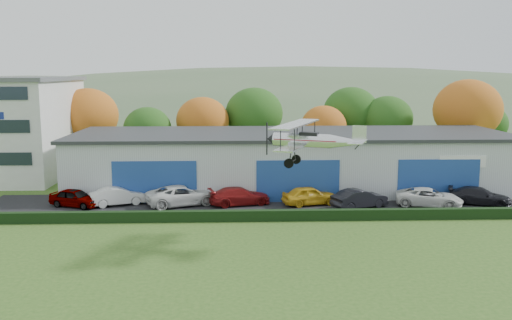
{
  "coord_description": "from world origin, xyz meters",
  "views": [
    {
      "loc": [
        -0.25,
        -23.37,
        10.9
      ],
      "look_at": [
        1.12,
        12.91,
        5.09
      ],
      "focal_mm": 38.68,
      "sensor_mm": 36.0,
      "label": 1
    }
  ],
  "objects_px": {
    "car_5": "(360,199)",
    "biplane": "(310,139)",
    "car_2": "(182,195)",
    "car_6": "(429,197)",
    "car_1": "(118,196)",
    "car_7": "(480,196)",
    "hangar": "(291,160)",
    "car_0": "(75,198)",
    "car_4": "(310,195)",
    "car_3": "(240,196)"
  },
  "relations": [
    {
      "from": "car_3",
      "to": "car_4",
      "type": "xyz_separation_m",
      "value": [
        5.81,
        -0.21,
        0.04
      ]
    },
    {
      "from": "hangar",
      "to": "car_6",
      "type": "xyz_separation_m",
      "value": [
        10.55,
        -8.0,
        -1.87
      ]
    },
    {
      "from": "car_4",
      "to": "car_7",
      "type": "relative_size",
      "value": 0.93
    },
    {
      "from": "hangar",
      "to": "car_2",
      "type": "relative_size",
      "value": 6.86
    },
    {
      "from": "car_6",
      "to": "biplane",
      "type": "xyz_separation_m",
      "value": [
        -11.01,
        -8.49,
        5.86
      ]
    },
    {
      "from": "car_6",
      "to": "car_7",
      "type": "height_order",
      "value": "car_6"
    },
    {
      "from": "hangar",
      "to": "car_5",
      "type": "height_order",
      "value": "hangar"
    },
    {
      "from": "hangar",
      "to": "car_6",
      "type": "distance_m",
      "value": 13.37
    },
    {
      "from": "car_0",
      "to": "hangar",
      "type": "bearing_deg",
      "value": -46.92
    },
    {
      "from": "car_4",
      "to": "car_5",
      "type": "relative_size",
      "value": 0.98
    },
    {
      "from": "car_0",
      "to": "car_5",
      "type": "height_order",
      "value": "car_5"
    },
    {
      "from": "car_2",
      "to": "hangar",
      "type": "bearing_deg",
      "value": -76.89
    },
    {
      "from": "car_1",
      "to": "car_5",
      "type": "relative_size",
      "value": 0.97
    },
    {
      "from": "car_5",
      "to": "hangar",
      "type": "bearing_deg",
      "value": 5.41
    },
    {
      "from": "car_1",
      "to": "car_4",
      "type": "xyz_separation_m",
      "value": [
        15.8,
        -0.51,
        0.03
      ]
    },
    {
      "from": "car_4",
      "to": "car_7",
      "type": "distance_m",
      "value": 14.07
    },
    {
      "from": "car_0",
      "to": "car_4",
      "type": "height_order",
      "value": "car_4"
    },
    {
      "from": "car_2",
      "to": "biplane",
      "type": "relative_size",
      "value": 0.81
    },
    {
      "from": "car_2",
      "to": "car_6",
      "type": "height_order",
      "value": "car_2"
    },
    {
      "from": "car_5",
      "to": "car_7",
      "type": "height_order",
      "value": "car_5"
    },
    {
      "from": "hangar",
      "to": "car_2",
      "type": "height_order",
      "value": "hangar"
    },
    {
      "from": "hangar",
      "to": "car_4",
      "type": "relative_size",
      "value": 8.87
    },
    {
      "from": "car_4",
      "to": "biplane",
      "type": "xyz_separation_m",
      "value": [
        -1.34,
        -9.36,
        5.82
      ]
    },
    {
      "from": "car_2",
      "to": "biplane",
      "type": "height_order",
      "value": "biplane"
    },
    {
      "from": "car_2",
      "to": "car_6",
      "type": "bearing_deg",
      "value": -115.51
    },
    {
      "from": "car_2",
      "to": "car_3",
      "type": "xyz_separation_m",
      "value": [
        4.72,
        -0.06,
        -0.09
      ]
    },
    {
      "from": "car_2",
      "to": "car_3",
      "type": "distance_m",
      "value": 4.72
    },
    {
      "from": "car_4",
      "to": "car_5",
      "type": "height_order",
      "value": "car_4"
    },
    {
      "from": "car_5",
      "to": "biplane",
      "type": "relative_size",
      "value": 0.64
    },
    {
      "from": "hangar",
      "to": "car_4",
      "type": "height_order",
      "value": "hangar"
    },
    {
      "from": "car_5",
      "to": "car_7",
      "type": "xyz_separation_m",
      "value": [
        10.2,
        0.8,
        -0.06
      ]
    },
    {
      "from": "car_5",
      "to": "biplane",
      "type": "xyz_separation_m",
      "value": [
        -5.2,
        -8.11,
        5.83
      ]
    },
    {
      "from": "car_2",
      "to": "car_6",
      "type": "relative_size",
      "value": 1.11
    },
    {
      "from": "car_6",
      "to": "biplane",
      "type": "height_order",
      "value": "biplane"
    },
    {
      "from": "car_3",
      "to": "biplane",
      "type": "distance_m",
      "value": 12.09
    },
    {
      "from": "car_4",
      "to": "car_6",
      "type": "height_order",
      "value": "car_4"
    },
    {
      "from": "car_2",
      "to": "car_0",
      "type": "bearing_deg",
      "value": 69.09
    },
    {
      "from": "hangar",
      "to": "car_3",
      "type": "bearing_deg",
      "value": -125.49
    },
    {
      "from": "car_2",
      "to": "car_5",
      "type": "distance_m",
      "value": 14.47
    },
    {
      "from": "car_0",
      "to": "car_1",
      "type": "relative_size",
      "value": 0.95
    },
    {
      "from": "car_2",
      "to": "car_4",
      "type": "bearing_deg",
      "value": -113.77
    },
    {
      "from": "car_5",
      "to": "car_1",
      "type": "bearing_deg",
      "value": 60.79
    },
    {
      "from": "hangar",
      "to": "car_1",
      "type": "distance_m",
      "value": 16.43
    },
    {
      "from": "car_1",
      "to": "car_7",
      "type": "bearing_deg",
      "value": -113.14
    },
    {
      "from": "car_0",
      "to": "biplane",
      "type": "bearing_deg",
      "value": -95.84
    },
    {
      "from": "car_1",
      "to": "car_0",
      "type": "bearing_deg",
      "value": 76.24
    },
    {
      "from": "car_0",
      "to": "car_1",
      "type": "xyz_separation_m",
      "value": [
        3.39,
        0.45,
        0.02
      ]
    },
    {
      "from": "car_3",
      "to": "car_6",
      "type": "distance_m",
      "value": 15.52
    },
    {
      "from": "car_0",
      "to": "car_6",
      "type": "distance_m",
      "value": 28.88
    },
    {
      "from": "car_1",
      "to": "biplane",
      "type": "bearing_deg",
      "value": -145.62
    }
  ]
}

